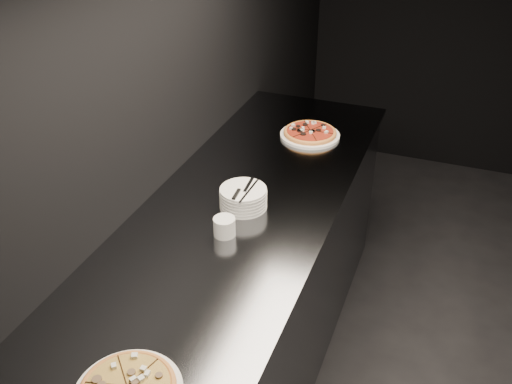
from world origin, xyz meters
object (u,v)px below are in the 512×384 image
(plate_stack, at_px, (243,198))
(ramekin, at_px, (224,226))
(pizza_tomato, at_px, (310,133))
(counter, at_px, (237,302))
(cutlery, at_px, (244,190))

(plate_stack, height_order, ramekin, plate_stack)
(pizza_tomato, bearing_deg, counter, -96.04)
(cutlery, bearing_deg, ramekin, -95.09)
(counter, distance_m, pizza_tomato, 0.89)
(ramekin, bearing_deg, plate_stack, 91.85)
(ramekin, bearing_deg, counter, 97.31)
(ramekin, bearing_deg, pizza_tomato, 86.08)
(plate_stack, xyz_separation_m, cutlery, (0.01, -0.01, 0.04))
(pizza_tomato, xyz_separation_m, cutlery, (-0.06, -0.71, 0.07))
(counter, xyz_separation_m, pizza_tomato, (0.08, 0.75, 0.48))
(counter, relative_size, pizza_tomato, 8.41)
(cutlery, bearing_deg, counter, -119.59)
(cutlery, distance_m, ramekin, 0.19)
(counter, xyz_separation_m, cutlery, (0.02, 0.04, 0.54))
(plate_stack, bearing_deg, ramekin, -88.15)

